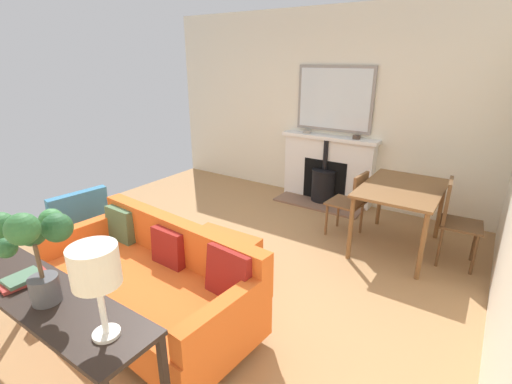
# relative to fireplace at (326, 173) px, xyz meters

# --- Properties ---
(ground_plane) EXTENTS (5.86, 5.30, 0.01)m
(ground_plane) POSITION_rel_fireplace_xyz_m (2.74, -0.29, -0.45)
(ground_plane) COLOR #A87A4C
(wall_left) EXTENTS (0.12, 5.30, 2.80)m
(wall_left) POSITION_rel_fireplace_xyz_m (-0.20, -0.29, 0.95)
(wall_left) COLOR silver
(wall_left) RESTS_ON ground
(fireplace) EXTENTS (0.61, 1.48, 1.02)m
(fireplace) POSITION_rel_fireplace_xyz_m (0.00, 0.00, 0.00)
(fireplace) COLOR brown
(fireplace) RESTS_ON ground
(mirror_over_mantel) EXTENTS (0.04, 1.16, 0.93)m
(mirror_over_mantel) POSITION_rel_fireplace_xyz_m (-0.11, -0.00, 1.10)
(mirror_over_mantel) COLOR gray
(mantel_bowl_near) EXTENTS (0.12, 0.12, 0.04)m
(mantel_bowl_near) POSITION_rel_fireplace_xyz_m (-0.02, -0.37, 0.60)
(mantel_bowl_near) COLOR #9E9384
(mantel_bowl_near) RESTS_ON fireplace
(mantel_bowl_far) EXTENTS (0.12, 0.12, 0.05)m
(mantel_bowl_far) POSITION_rel_fireplace_xyz_m (-0.02, 0.41, 0.60)
(mantel_bowl_far) COLOR #47382D
(mantel_bowl_far) RESTS_ON fireplace
(sofa) EXTENTS (1.05, 2.02, 0.80)m
(sofa) POSITION_rel_fireplace_xyz_m (3.38, -0.08, -0.10)
(sofa) COLOR #B2B2B7
(sofa) RESTS_ON ground
(ottoman) EXTENTS (0.57, 0.74, 0.37)m
(ottoman) POSITION_rel_fireplace_xyz_m (2.52, -0.07, -0.22)
(ottoman) COLOR #B2B2B7
(ottoman) RESTS_ON ground
(armchair_accent) EXTENTS (0.74, 0.65, 0.81)m
(armchair_accent) POSITION_rel_fireplace_xyz_m (3.14, -1.56, 0.01)
(armchair_accent) COLOR #4C3321
(armchair_accent) RESTS_ON ground
(console_table) EXTENTS (0.40, 1.86, 0.76)m
(console_table) POSITION_rel_fireplace_xyz_m (4.21, -0.09, 0.23)
(console_table) COLOR black
(console_table) RESTS_ON ground
(table_lamp_far_end) EXTENTS (0.23, 0.23, 0.51)m
(table_lamp_far_end) POSITION_rel_fireplace_xyz_m (4.21, 0.60, 0.70)
(table_lamp_far_end) COLOR white
(table_lamp_far_end) RESTS_ON console_table
(potted_plant) EXTENTS (0.37, 0.47, 0.62)m
(potted_plant) POSITION_rel_fireplace_xyz_m (4.23, 0.07, 0.71)
(potted_plant) COLOR #4C4C51
(potted_plant) RESTS_ON console_table
(book_stack) EXTENTS (0.29, 0.18, 0.05)m
(book_stack) POSITION_rel_fireplace_xyz_m (4.22, -0.25, 0.33)
(book_stack) COLOR #B23833
(book_stack) RESTS_ON console_table
(dining_table) EXTENTS (1.18, 0.82, 0.76)m
(dining_table) POSITION_rel_fireplace_xyz_m (0.97, 1.31, 0.22)
(dining_table) COLOR brown
(dining_table) RESTS_ON ground
(dining_chair_near_fireplace) EXTENTS (0.43, 0.43, 0.83)m
(dining_chair_near_fireplace) POSITION_rel_fireplace_xyz_m (0.97, 0.76, 0.04)
(dining_chair_near_fireplace) COLOR brown
(dining_chair_near_fireplace) RESTS_ON ground
(dining_chair_by_back_wall) EXTENTS (0.43, 0.43, 0.93)m
(dining_chair_by_back_wall) POSITION_rel_fireplace_xyz_m (0.97, 1.86, 0.10)
(dining_chair_by_back_wall) COLOR brown
(dining_chair_by_back_wall) RESTS_ON ground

